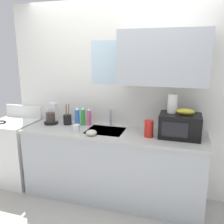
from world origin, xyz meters
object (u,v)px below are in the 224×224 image
object	(u,v)px
dish_soap_bottle_blue	(77,117)
cereal_canister	(149,129)
paper_towel_roll	(172,103)
banana_bunch	(186,112)
coffee_maker	(52,116)
dish_soap_bottle_pink	(89,117)
microwave	(180,126)
mug_white	(76,128)
dish_soap_bottle_green	(83,117)
utensil_crock	(67,119)
stove_range	(15,151)
small_bowl	(91,133)

from	to	relation	value
dish_soap_bottle_blue	cereal_canister	bearing A→B (deg)	-10.95
paper_towel_roll	banana_bunch	bearing A→B (deg)	-18.43
coffee_maker	dish_soap_bottle_pink	bearing A→B (deg)	6.43
banana_bunch	paper_towel_roll	distance (m)	0.18
microwave	mug_white	xyz separation A→B (m)	(-1.21, -0.19, -0.09)
dish_soap_bottle_pink	dish_soap_bottle_blue	size ratio (longest dim) A/B	0.99
microwave	paper_towel_roll	bearing A→B (deg)	152.62
microwave	dish_soap_bottle_green	world-z (taller)	microwave
paper_towel_roll	mug_white	xyz separation A→B (m)	(-1.11, -0.24, -0.33)
utensil_crock	dish_soap_bottle_pink	bearing A→B (deg)	9.17
utensil_crock	microwave	bearing A→B (deg)	-2.78
microwave	cereal_canister	size ratio (longest dim) A/B	2.36
stove_range	dish_soap_bottle_green	bearing A→B (deg)	8.50
microwave	small_bowl	size ratio (longest dim) A/B	3.54
small_bowl	dish_soap_bottle_pink	bearing A→B (deg)	116.09
paper_towel_roll	utensil_crock	bearing A→B (deg)	179.17
paper_towel_roll	stove_range	bearing A→B (deg)	-177.46
cereal_canister	utensil_crock	xyz separation A→B (m)	(-1.13, 0.17, -0.03)
stove_range	mug_white	xyz separation A→B (m)	(1.07, -0.14, 0.49)
dish_soap_bottle_blue	small_bowl	world-z (taller)	dish_soap_bottle_blue
stove_range	banana_bunch	xyz separation A→B (m)	(2.33, 0.05, 0.75)
microwave	dish_soap_bottle_blue	xyz separation A→B (m)	(-1.33, 0.09, -0.02)
utensil_crock	dish_soap_bottle_green	bearing A→B (deg)	9.77
dish_soap_bottle_blue	mug_white	distance (m)	0.31
banana_bunch	cereal_canister	size ratio (longest dim) A/B	1.02
dish_soap_bottle_green	banana_bunch	bearing A→B (deg)	-4.69
paper_towel_roll	coffee_maker	xyz separation A→B (m)	(-1.60, 0.01, -0.28)
paper_towel_roll	dish_soap_bottle_green	distance (m)	1.18
utensil_crock	mug_white	bearing A→B (deg)	-45.44
banana_bunch	small_bowl	xyz separation A→B (m)	(-1.04, -0.25, -0.27)
microwave	coffee_maker	bearing A→B (deg)	177.98
coffee_maker	cereal_canister	xyz separation A→B (m)	(1.36, -0.16, -0.01)
cereal_canister	small_bowl	xyz separation A→B (m)	(-0.65, -0.15, -0.07)
microwave	dish_soap_bottle_green	size ratio (longest dim) A/B	1.85
banana_bunch	cereal_canister	world-z (taller)	banana_bunch
dish_soap_bottle_green	small_bowl	xyz separation A→B (m)	(0.26, -0.36, -0.08)
dish_soap_bottle_green	cereal_canister	bearing A→B (deg)	-12.76
stove_range	dish_soap_bottle_blue	distance (m)	1.11
banana_bunch	paper_towel_roll	world-z (taller)	paper_towel_roll
microwave	dish_soap_bottle_pink	size ratio (longest dim) A/B	1.90
dish_soap_bottle_blue	cereal_canister	xyz separation A→B (m)	(0.99, -0.19, -0.02)
dish_soap_bottle_blue	utensil_crock	world-z (taller)	utensil_crock
coffee_maker	microwave	bearing A→B (deg)	-2.02
stove_range	dish_soap_bottle_blue	bearing A→B (deg)	8.32
small_bowl	coffee_maker	bearing A→B (deg)	156.41
cereal_canister	small_bowl	size ratio (longest dim) A/B	1.50
microwave	paper_towel_roll	size ratio (longest dim) A/B	2.09
banana_bunch	paper_towel_roll	size ratio (longest dim) A/B	0.91
dish_soap_bottle_pink	mug_white	size ratio (longest dim) A/B	2.55
microwave	dish_soap_bottle_green	xyz separation A→B (m)	(-1.25, 0.11, -0.02)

